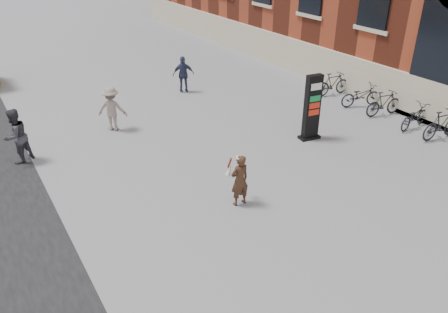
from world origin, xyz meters
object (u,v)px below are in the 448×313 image
bike_3 (442,124)px  bike_4 (414,116)px  info_pylon (312,108)px  pedestrian_c (184,74)px  pedestrian_b (112,109)px  bike_5 (384,103)px  pedestrian_a (16,136)px  bike_7 (333,84)px  bike_6 (361,95)px  woman (239,180)px

bike_3 → bike_4: bearing=5.2°
info_pylon → pedestrian_c: bearing=110.8°
pedestrian_b → bike_5: bearing=-168.6°
bike_5 → pedestrian_c: bearing=48.3°
pedestrian_a → bike_7: pedestrian_a is taller
info_pylon → bike_7: (4.22, 3.10, -0.71)m
pedestrian_b → bike_7: size_ratio=0.97×
bike_4 → bike_6: bike_6 is taller
woman → bike_5: (8.97, 2.35, -0.28)m
bike_4 → bike_7: size_ratio=1.01×
bike_3 → bike_4: bike_3 is taller
bike_4 → pedestrian_a: bearing=61.6°
pedestrian_a → bike_5: bearing=131.8°
pedestrian_c → bike_4: 10.48m
bike_5 → pedestrian_b: bearing=74.8°
woman → bike_5: woman is taller
info_pylon → pedestrian_c: size_ratio=1.43×
pedestrian_c → bike_5: 9.26m
woman → pedestrian_b: 7.14m
bike_3 → bike_5: (0.00, 2.70, -0.03)m
bike_4 → bike_6: (0.00, 2.80, 0.02)m
bike_7 → bike_4: bearing=-172.9°
bike_5 → bike_7: size_ratio=0.99×
bike_5 → pedestrian_a: bearing=84.0°
bike_7 → bike_5: bearing=-172.9°
bike_4 → bike_7: bike_7 is taller
bike_6 → bike_4: bearing=-163.5°
bike_3 → bike_5: 2.70m
woman → pedestrian_b: size_ratio=0.90×
pedestrian_b → bike_6: size_ratio=0.93×
woman → pedestrian_c: size_ratio=0.91×
pedestrian_a → bike_3: (13.89, -6.49, -0.39)m
info_pylon → woman: (-4.75, -2.28, -0.43)m
bike_5 → bike_6: bike_5 is taller
info_pylon → bike_4: 4.52m
bike_4 → bike_7: (0.00, 4.55, 0.06)m
woman → pedestrian_c: (3.14, 9.54, 0.06)m
info_pylon → pedestrian_c: 7.45m
pedestrian_a → pedestrian_c: bearing=169.9°
bike_7 → woman: bearing=128.1°
pedestrian_b → bike_3: 12.64m
woman → bike_5: size_ratio=0.89×
woman → bike_4: woman is taller
pedestrian_a → woman: bearing=95.8°
woman → bike_6: size_ratio=0.84×
bike_3 → bike_5: size_ratio=1.05×
pedestrian_b → bike_6: pedestrian_b is taller
bike_5 → bike_7: 3.03m
woman → bike_4: size_ratio=0.87×
bike_5 → bike_7: (0.00, 3.03, 0.00)m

